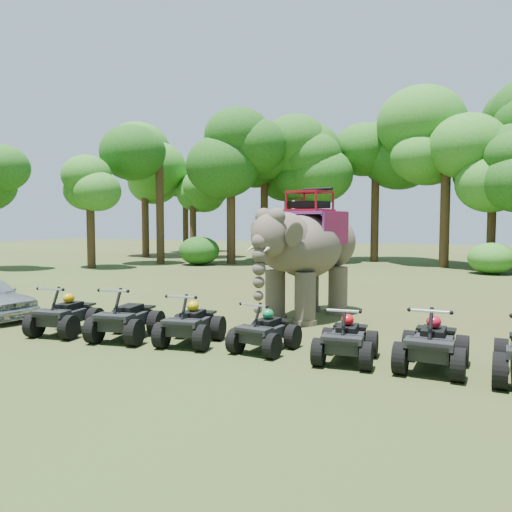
# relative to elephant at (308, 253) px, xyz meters

# --- Properties ---
(ground) EXTENTS (110.00, 110.00, 0.00)m
(ground) POSITION_rel_elephant_xyz_m (-1.23, -2.32, -1.95)
(ground) COLOR #47381E
(ground) RESTS_ON ground
(elephant) EXTENTS (3.21, 5.03, 3.91)m
(elephant) POSITION_rel_elephant_xyz_m (0.00, 0.00, 0.00)
(elephant) COLOR brown
(elephant) RESTS_ON ground
(atv_0) EXTENTS (1.43, 1.84, 1.27)m
(atv_0) POSITION_rel_elephant_xyz_m (-5.21, -4.46, -1.32)
(atv_0) COLOR black
(atv_0) RESTS_ON ground
(atv_1) EXTENTS (1.52, 1.93, 1.32)m
(atv_1) POSITION_rel_elephant_xyz_m (-3.39, -4.37, -1.29)
(atv_1) COLOR black
(atv_1) RESTS_ON ground
(atv_2) EXTENTS (1.40, 1.80, 1.24)m
(atv_2) POSITION_rel_elephant_xyz_m (-1.67, -4.21, -1.33)
(atv_2) COLOR black
(atv_2) RESTS_ON ground
(atv_3) EXTENTS (1.34, 1.69, 1.14)m
(atv_3) POSITION_rel_elephant_xyz_m (0.19, -4.16, -1.38)
(atv_3) COLOR black
(atv_3) RESTS_ON ground
(atv_4) EXTENTS (1.24, 1.65, 1.19)m
(atv_4) POSITION_rel_elephant_xyz_m (2.05, -4.33, -1.36)
(atv_4) COLOR black
(atv_4) RESTS_ON ground
(atv_5) EXTENTS (1.39, 1.83, 1.29)m
(atv_5) POSITION_rel_elephant_xyz_m (3.74, -4.28, -1.31)
(atv_5) COLOR black
(atv_5) RESTS_ON ground
(tree_0) EXTENTS (6.34, 6.34, 9.06)m
(tree_0) POSITION_rel_elephant_xyz_m (-1.23, 22.05, 2.57)
(tree_0) COLOR #195114
(tree_0) RESTS_ON ground
(tree_1) EXTENTS (6.88, 6.88, 9.83)m
(tree_1) POSITION_rel_elephant_xyz_m (3.53, 18.98, 2.96)
(tree_1) COLOR #195114
(tree_1) RESTS_ON ground
(tree_22) EXTENTS (4.78, 4.78, 6.83)m
(tree_22) POSITION_rel_elephant_xyz_m (-16.83, 10.44, 1.46)
(tree_22) COLOR #195114
(tree_22) RESTS_ON ground
(tree_23) EXTENTS (5.57, 5.57, 7.95)m
(tree_23) POSITION_rel_elephant_xyz_m (-14.52, 14.68, 2.02)
(tree_23) COLOR #195114
(tree_23) RESTS_ON ground
(tree_24) EXTENTS (6.99, 6.99, 9.98)m
(tree_24) POSITION_rel_elephant_xyz_m (-10.01, 16.41, 3.04)
(tree_24) COLOR #195114
(tree_24) RESTS_ON ground
(tree_25) EXTENTS (6.24, 6.24, 8.92)m
(tree_25) POSITION_rel_elephant_xyz_m (-5.96, 18.87, 2.51)
(tree_25) COLOR #195114
(tree_25) RESTS_ON ground
(tree_26) EXTENTS (6.54, 6.54, 9.34)m
(tree_26) POSITION_rel_elephant_xyz_m (-19.26, 19.92, 2.72)
(tree_26) COLOR #195114
(tree_26) RESTS_ON ground
(tree_27) EXTENTS (5.51, 5.51, 7.87)m
(tree_27) POSITION_rel_elephant_xyz_m (-19.44, 26.76, 1.98)
(tree_27) COLOR #195114
(tree_27) RESTS_ON ground
(tree_29) EXTENTS (6.68, 6.68, 9.55)m
(tree_29) POSITION_rel_elephant_xyz_m (-8.05, 25.60, 2.82)
(tree_29) COLOR #195114
(tree_29) RESTS_ON ground
(tree_31) EXTENTS (5.75, 5.75, 8.22)m
(tree_31) POSITION_rel_elephant_xyz_m (-6.18, 20.24, 2.16)
(tree_31) COLOR #195114
(tree_31) RESTS_ON ground
(tree_33) EXTENTS (4.99, 4.99, 7.13)m
(tree_33) POSITION_rel_elephant_xyz_m (6.18, 18.83, 1.61)
(tree_33) COLOR #195114
(tree_33) RESTS_ON ground
(tree_34) EXTENTS (4.94, 4.94, 7.06)m
(tree_34) POSITION_rel_elephant_xyz_m (-14.90, 19.96, 1.58)
(tree_34) COLOR #195114
(tree_34) RESTS_ON ground
(tree_35) EXTENTS (5.58, 5.58, 7.97)m
(tree_35) POSITION_rel_elephant_xyz_m (-6.81, 22.95, 2.03)
(tree_35) COLOR #195114
(tree_35) RESTS_ON ground
(tree_38) EXTENTS (5.85, 5.85, 8.36)m
(tree_38) POSITION_rel_elephant_xyz_m (-8.80, 19.57, 2.23)
(tree_38) COLOR #195114
(tree_38) RESTS_ON ground
(tree_41) EXTENTS (7.08, 7.08, 10.12)m
(tree_41) POSITION_rel_elephant_xyz_m (-8.34, 23.74, 3.11)
(tree_41) COLOR #195114
(tree_41) RESTS_ON ground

